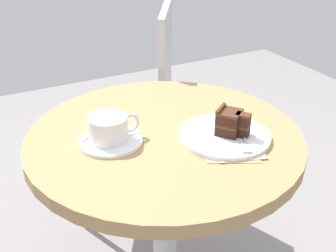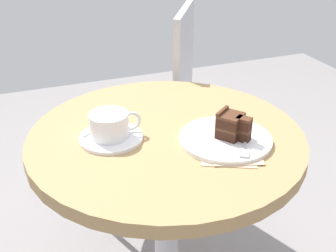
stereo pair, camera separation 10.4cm
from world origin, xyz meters
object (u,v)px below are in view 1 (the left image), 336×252
at_px(cake_plate, 224,136).
at_px(napkin, 233,149).
at_px(fork, 245,141).
at_px(saucer, 111,141).
at_px(cake_slice, 231,123).
at_px(coffee_cup, 109,127).
at_px(teaspoon, 100,130).
at_px(cafe_chair, 145,102).

relative_size(cake_plate, napkin, 1.34).
bearing_deg(fork, saucer, -88.31).
relative_size(cake_slice, napkin, 0.51).
height_order(cake_plate, cake_slice, cake_slice).
relative_size(saucer, cake_plate, 0.70).
xyz_separation_m(coffee_cup, fork, (0.29, -0.17, -0.03)).
bearing_deg(coffee_cup, cake_plate, -23.18).
height_order(teaspoon, cake_slice, cake_slice).
bearing_deg(cafe_chair, cake_plate, 25.04).
bearing_deg(coffee_cup, napkin, -33.99).
height_order(fork, cafe_chair, cafe_chair).
bearing_deg(cafe_chair, teaspoon, -3.59).
height_order(saucer, coffee_cup, coffee_cup).
relative_size(teaspoon, cake_plate, 0.42).
bearing_deg(fork, cake_slice, -137.29).
bearing_deg(cake_plate, napkin, -103.41).
bearing_deg(cake_plate, teaspoon, 148.31).
relative_size(saucer, napkin, 0.93).
height_order(teaspoon, fork, fork).
distance_m(cake_slice, napkin, 0.07).
bearing_deg(coffee_cup, cafe_chair, 58.22).
bearing_deg(teaspoon, cake_plate, -63.90).
relative_size(teaspoon, fork, 0.72).
distance_m(cake_plate, cake_slice, 0.04).
distance_m(fork, napkin, 0.04).
xyz_separation_m(cake_plate, napkin, (-0.01, -0.06, -0.00)).
bearing_deg(cafe_chair, coffee_cup, -0.37).
distance_m(cake_slice, fork, 0.06).
bearing_deg(cafe_chair, cake_slice, 26.17).
bearing_deg(fork, coffee_cup, -88.53).
height_order(coffee_cup, cake_slice, cake_slice).
distance_m(teaspoon, napkin, 0.34).
bearing_deg(coffee_cup, fork, -30.62).
relative_size(fork, napkin, 0.78).
xyz_separation_m(saucer, napkin, (0.25, -0.17, -0.00)).
distance_m(coffee_cup, napkin, 0.31).
bearing_deg(napkin, teaspoon, 139.07).
distance_m(coffee_cup, cafe_chair, 0.68).
distance_m(fork, cafe_chair, 0.75).
distance_m(saucer, cake_slice, 0.30).
height_order(cake_plate, napkin, cake_plate).
xyz_separation_m(cake_plate, fork, (0.02, -0.06, 0.01)).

